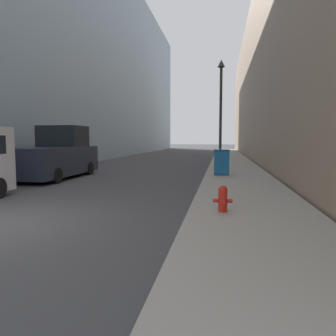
% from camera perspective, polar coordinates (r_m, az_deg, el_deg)
% --- Properties ---
extents(sidewalk_right, '(3.02, 60.00, 0.13)m').
position_cam_1_polar(sidewalk_right, '(24.01, 11.09, 0.87)').
color(sidewalk_right, '#9E998E').
rests_on(sidewalk_right, ground).
extents(building_left_glass, '(12.00, 60.00, 19.01)m').
position_cam_1_polar(building_left_glass, '(36.40, -17.26, 17.11)').
color(building_left_glass, '#849EB2').
rests_on(building_left_glass, ground).
extents(building_right_stone, '(12.00, 60.00, 13.92)m').
position_cam_1_polar(building_right_stone, '(33.41, 24.41, 13.55)').
color(building_right_stone, '#9E7F66').
rests_on(building_right_stone, ground).
extents(fire_hydrant, '(0.45, 0.33, 0.61)m').
position_cam_1_polar(fire_hydrant, '(7.63, 9.52, -5.19)').
color(fire_hydrant, red).
rests_on(fire_hydrant, sidewalk_right).
extents(trash_bin, '(0.71, 0.61, 1.17)m').
position_cam_1_polar(trash_bin, '(15.37, 9.34, 1.06)').
color(trash_bin, '#19609E').
rests_on(trash_bin, sidewalk_right).
extents(lamppost, '(0.44, 0.44, 6.40)m').
position_cam_1_polar(lamppost, '(20.43, 9.18, 10.95)').
color(lamppost, '#2D332D').
rests_on(lamppost, sidewalk_right).
extents(pickup_truck, '(2.20, 5.36, 2.42)m').
position_cam_1_polar(pickup_truck, '(15.99, -18.95, 1.96)').
color(pickup_truck, '#232838').
rests_on(pickup_truck, ground).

